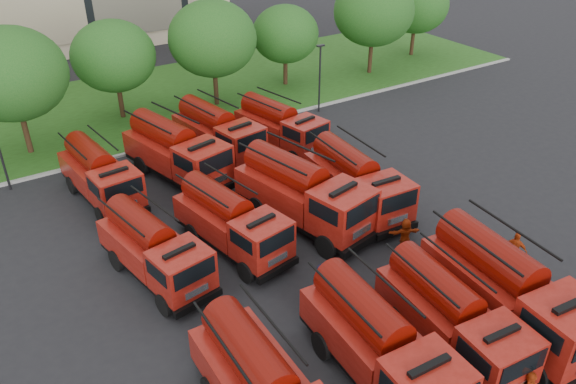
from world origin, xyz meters
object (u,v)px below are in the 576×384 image
at_px(fire_truck_8, 100,175).
at_px(firefighter_2, 511,266).
at_px(fire_truck_3, 508,289).
at_px(firefighter_3, 540,343).
at_px(fire_truck_11, 280,126).
at_px(firefighter_5, 403,248).
at_px(fire_truck_4, 154,249).
at_px(fire_truck_10, 218,132).
at_px(fire_truck_1, 379,344).
at_px(fire_truck_5, 231,221).
at_px(fire_truck_7, 356,181).
at_px(fire_truck_6, 303,193).
at_px(firefighter_4, 320,294).
at_px(fire_truck_9, 176,151).
at_px(fire_truck_2, 451,317).

bearing_deg(fire_truck_8, firefighter_2, -54.92).
distance_m(fire_truck_3, firefighter_3, 2.47).
height_order(fire_truck_11, firefighter_5, fire_truck_11).
height_order(fire_truck_4, fire_truck_10, fire_truck_10).
height_order(fire_truck_1, fire_truck_3, fire_truck_3).
height_order(fire_truck_5, firefighter_2, fire_truck_5).
xyz_separation_m(fire_truck_11, firefighter_5, (-0.90, -12.87, -1.57)).
bearing_deg(fire_truck_3, fire_truck_10, 103.37).
bearing_deg(fire_truck_7, fire_truck_6, 178.51).
distance_m(fire_truck_3, firefighter_4, 7.74).
distance_m(firefighter_2, firefighter_5, 5.02).
distance_m(fire_truck_5, fire_truck_10, 10.30).
xyz_separation_m(fire_truck_7, fire_truck_10, (-3.38, 9.78, -0.02)).
bearing_deg(fire_truck_7, fire_truck_1, -121.23).
bearing_deg(fire_truck_5, fire_truck_7, -12.48).
distance_m(fire_truck_3, fire_truck_5, 12.60).
bearing_deg(fire_truck_5, fire_truck_9, 75.41).
relative_size(fire_truck_1, fire_truck_9, 0.91).
relative_size(fire_truck_3, fire_truck_10, 1.09).
distance_m(fire_truck_9, firefighter_3, 21.43).
distance_m(fire_truck_3, fire_truck_9, 19.68).
height_order(fire_truck_7, fire_truck_10, fire_truck_7).
relative_size(fire_truck_4, fire_truck_7, 0.94).
distance_m(fire_truck_1, fire_truck_8, 18.62).
bearing_deg(firefighter_4, fire_truck_2, 176.52).
relative_size(fire_truck_1, fire_truck_7, 0.99).
xyz_separation_m(fire_truck_11, firefighter_3, (-0.67, -20.50, -1.57)).
bearing_deg(firefighter_5, fire_truck_7, -72.35).
relative_size(fire_truck_2, firefighter_4, 4.40).
relative_size(fire_truck_4, firefighter_2, 3.74).
bearing_deg(firefighter_4, fire_truck_5, -10.48).
bearing_deg(fire_truck_1, fire_truck_6, 74.17).
distance_m(fire_truck_1, fire_truck_7, 11.80).
distance_m(fire_truck_10, fire_truck_11, 4.09).
relative_size(fire_truck_11, firefighter_4, 4.48).
distance_m(fire_truck_8, firefighter_5, 16.81).
bearing_deg(firefighter_2, fire_truck_1, 71.88).
bearing_deg(firefighter_3, fire_truck_4, -79.64).
distance_m(fire_truck_4, fire_truck_6, 8.05).
bearing_deg(fire_truck_3, firefighter_5, 93.01).
height_order(fire_truck_1, fire_truck_7, fire_truck_7).
bearing_deg(fire_truck_2, fire_truck_6, 94.34).
relative_size(fire_truck_7, firefighter_3, 4.58).
xyz_separation_m(fire_truck_3, fire_truck_10, (-2.74, 20.09, -0.17)).
bearing_deg(fire_truck_4, firefighter_2, -39.96).
relative_size(fire_truck_1, fire_truck_4, 1.05).
height_order(fire_truck_7, fire_truck_9, fire_truck_9).
distance_m(fire_truck_10, firefighter_3, 22.00).
distance_m(fire_truck_6, firefighter_3, 12.75).
bearing_deg(fire_truck_5, fire_truck_11, 36.03).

